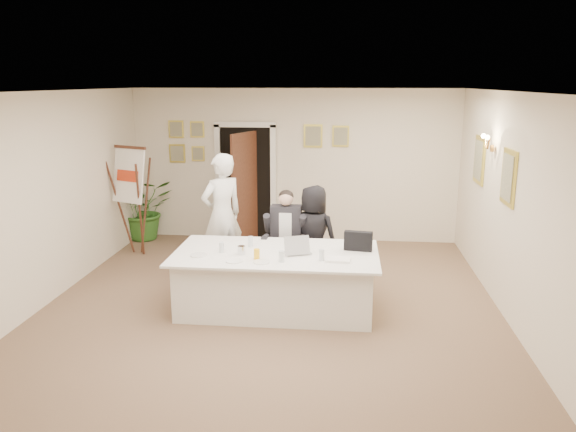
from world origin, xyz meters
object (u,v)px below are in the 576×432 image
Objects in this scene: flip_chart at (135,206)px; standing_man at (222,215)px; seated_man at (286,237)px; laptop at (298,243)px; steel_jug at (241,250)px; conference_table at (276,280)px; oj_glass at (257,254)px; laptop_bag at (358,241)px; paper_stack at (338,260)px; potted_palm at (144,209)px; standing_woman at (313,235)px.

flip_chart is 0.98× the size of standing_man.
seated_man is 4.05× the size of laptop.
standing_man is 17.11× the size of steel_jug.
conference_table is 20.19× the size of oj_glass.
standing_man is 2.31m from laptop_bag.
standing_man is at bearing 158.48° from seated_man.
steel_jug reaches higher than conference_table.
standing_man is at bearing 160.10° from laptop_bag.
flip_chart is at bearing 145.44° from paper_stack.
seated_man is 1.24× the size of potted_palm.
potted_palm is at bearing 151.75° from laptop_bag.
standing_man reaches higher than steel_jug.
flip_chart reaches higher than standing_woman.
conference_table is at bearing 57.58° from oj_glass.
steel_jug is at bearing 173.47° from paper_stack.
potted_palm is (-1.90, 1.82, -0.37)m from standing_man.
potted_palm reaches higher than conference_table.
seated_man is (0.02, 0.99, 0.31)m from conference_table.
conference_table is 4.24m from potted_palm.
oj_glass is at bearing -44.51° from flip_chart.
flip_chart reaches higher than potted_palm.
conference_table is 23.86× the size of steel_jug.
standing_man is 1.28× the size of standing_woman.
paper_stack is at bearing -64.32° from seated_man.
conference_table is 1.04m from seated_man.
paper_stack is (3.68, -3.38, 0.22)m from potted_palm.
oj_glass is at bearing -149.98° from laptop_bag.
flip_chart is 5.07× the size of laptop_bag.
seated_man is 1.22m from steel_jug.
standing_man reaches higher than flip_chart.
flip_chart is at bearing 151.51° from seated_man.
standing_woman is at bearing 66.69° from conference_table.
potted_palm is 4.45m from laptop.
oj_glass is (-1.00, -0.04, 0.05)m from paper_stack.
conference_table is 2.31× the size of potted_palm.
laptop reaches higher than laptop_bag.
standing_woman is at bearing -20.02° from flip_chart.
oj_glass is (0.78, -1.59, -0.10)m from standing_man.
conference_table is 0.59m from laptop.
standing_man is 14.48× the size of oj_glass.
standing_man is 1.45m from standing_woman.
steel_jug is (-1.23, 0.14, 0.04)m from paper_stack.
flip_chart is (-2.70, 1.13, 0.15)m from seated_man.
conference_table is 7.23× the size of laptop_bag.
laptop is at bearing -157.75° from laptop_bag.
standing_woman is at bearing 52.86° from steel_jug.
paper_stack is (0.52, -0.27, -0.12)m from laptop.
laptop is at bearing -44.47° from potted_palm.
standing_woman is at bearing 62.27° from laptop.
conference_table is at bearing 84.55° from standing_man.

